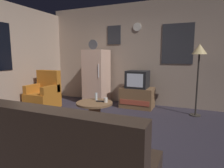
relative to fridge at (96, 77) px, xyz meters
name	(u,v)px	position (x,y,z in m)	size (l,w,h in m)	color
ground_plane	(90,134)	(0.91, -1.96, -0.75)	(12.00, 12.00, 0.00)	#2D2833
wall_with_art	(133,54)	(0.91, 0.49, 0.63)	(5.20, 0.12, 2.76)	tan
fridge	(96,77)	(0.00, 0.00, 0.00)	(0.60, 0.62, 1.77)	beige
tv_stand	(137,98)	(1.18, 0.02, -0.49)	(0.84, 0.53, 0.52)	brown
crt_tv	(138,79)	(1.18, 0.02, -0.01)	(0.54, 0.51, 0.44)	black
standing_lamp	(199,55)	(2.59, -0.13, 0.60)	(0.32, 0.32, 1.59)	#332D28
coffee_table	(95,113)	(0.73, -1.45, -0.54)	(0.72, 0.72, 0.43)	brown
wine_glass	(96,96)	(0.67, -1.28, -0.25)	(0.05, 0.05, 0.15)	silver
mug_ceramic_white	(106,100)	(0.94, -1.37, -0.28)	(0.08, 0.08, 0.09)	silver
remote_control	(100,101)	(0.81, -1.38, -0.32)	(0.15, 0.04, 0.02)	black
armchair	(44,95)	(-1.04, -0.96, -0.42)	(0.68, 0.68, 0.96)	#B2661E
couch	(64,164)	(1.42, -3.32, -0.44)	(1.70, 0.80, 0.92)	#38281E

